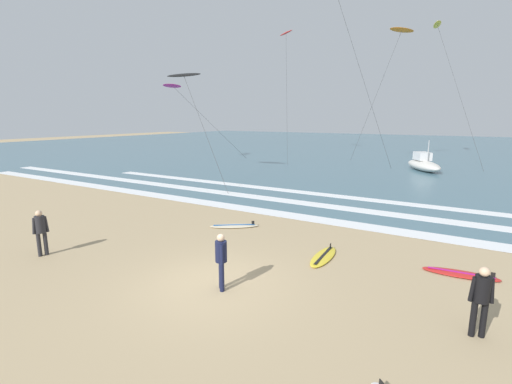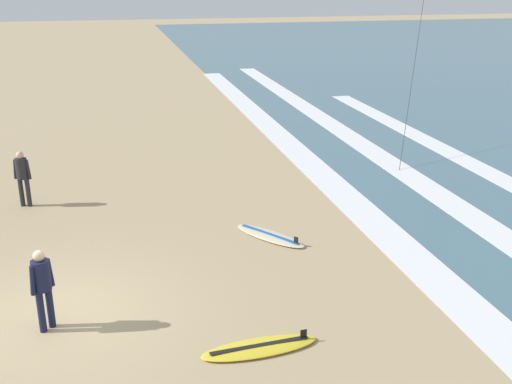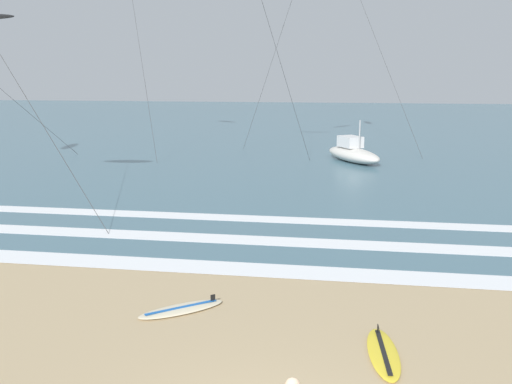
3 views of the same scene
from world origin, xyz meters
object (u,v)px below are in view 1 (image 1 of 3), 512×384
Objects in this scene: surfboard_foreground_flat at (234,226)px; kite_yellow_far_left at (438,25)px; surfboard_right_spare at (323,256)px; kite_red_high_left at (286,34)px; kite_black_low_near at (184,76)px; surfer_background_far at (221,257)px; surfer_foreground_main at (41,229)px; surfer_mid_group at (481,295)px; surfboard_left_pile at (460,274)px; offshore_boat at (423,164)px; kite_orange_distant_high at (402,31)px; kite_magenta_far_right at (173,86)px.

surfboard_foreground_flat is 0.14× the size of kite_yellow_far_left.
kite_red_high_left reaches higher than surfboard_right_spare.
kite_black_low_near is 0.62× the size of kite_yellow_far_left.
kite_red_high_left reaches higher than surfer_background_far.
kite_yellow_far_left reaches higher than surfer_foreground_main.
surfboard_right_spare is (4.60, -1.39, 0.00)m from surfboard_foreground_flat.
surfer_mid_group is 3.53m from surfboard_left_pile.
surfer_foreground_main is 0.30× the size of offshore_boat.
surfer_background_far is (-6.05, -1.07, 0.00)m from surfer_mid_group.
kite_black_low_near is at bearing 134.02° from surfer_background_far.
kite_orange_distant_high is (4.75, 34.17, 12.05)m from surfer_foreground_main.
offshore_boat is (1.67, 27.84, -0.40)m from surfer_background_far.
kite_orange_distant_high is at bearing 30.73° from kite_magenta_far_right.
kite_black_low_near is 0.60× the size of kite_red_high_left.
offshore_boat reaches higher than surfer_foreground_main.
kite_black_low_near is 0.67× the size of kite_orange_distant_high.
surfer_mid_group is 42.27m from kite_red_high_left.
surfboard_left_pile is 4.12m from surfboard_right_spare.
surfer_background_far is 0.12× the size of kite_orange_distant_high.
kite_yellow_far_left is (-5.25, 35.61, 12.93)m from surfer_mid_group.
kite_red_high_left is at bearing 158.20° from offshore_boat.
kite_yellow_far_left is at bearing 98.48° from surfboard_left_pile.
kite_magenta_far_right is 25.30m from offshore_boat.
kite_red_high_left is 1.11× the size of kite_orange_distant_high.
kite_orange_distant_high reaches higher than kite_magenta_far_right.
surfer_foreground_main is 9.63m from surfboard_right_spare.
surfer_background_far is 0.30× the size of offshore_boat.
surfboard_right_spare is at bearing -168.87° from surfboard_left_pile.
kite_black_low_near is at bearing 144.76° from surfboard_right_spare.
kite_magenta_far_right is (-23.26, 17.70, 7.69)m from surfboard_right_spare.
surfer_mid_group is 0.78× the size of surfboard_foreground_flat.
surfboard_left_pile is at bearing -75.11° from kite_orange_distant_high.
kite_magenta_far_right is at bearing 135.46° from surfer_background_far.
kite_orange_distant_high is at bearing 96.92° from surfboard_right_spare.
surfer_mid_group is at bearing -23.64° from surfboard_foreground_flat.
kite_black_low_near reaches higher than surfboard_left_pile.
surfer_foreground_main is 40.64m from kite_yellow_far_left.
surfboard_left_pile is 0.25× the size of kite_magenta_far_right.
kite_orange_distant_high is (13.60, -1.69, -1.49)m from kite_red_high_left.
kite_yellow_far_left is (15.29, 21.68, 6.06)m from kite_black_low_near.
kite_yellow_far_left is (3.83, 31.63, 13.84)m from surfboard_foreground_flat.
surfer_background_far is 5.96m from surfboard_foreground_flat.
surfer_foreground_main is 19.13m from kite_black_low_near.
surfboard_foreground_flat and surfboard_right_spare have the same top height.
kite_yellow_far_left is at bearing 88.76° from surfer_background_far.
kite_black_low_near is (-11.45, 9.95, 7.77)m from surfboard_foreground_flat.
kite_orange_distant_high reaches higher than offshore_boat.
surfer_foreground_main is at bearing -101.30° from kite_yellow_far_left.
kite_red_high_left reaches higher than surfboard_left_pile.
kite_red_high_left is (-21.21, 30.30, 14.45)m from surfboard_left_pile.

